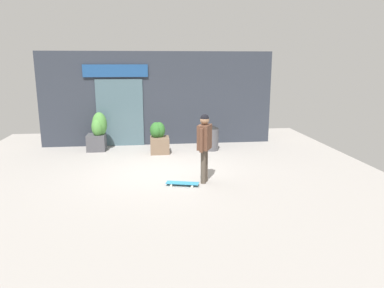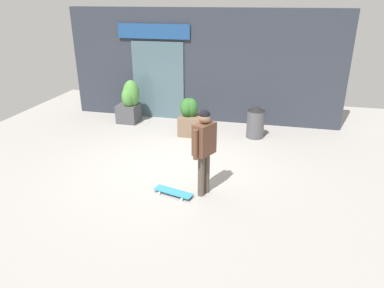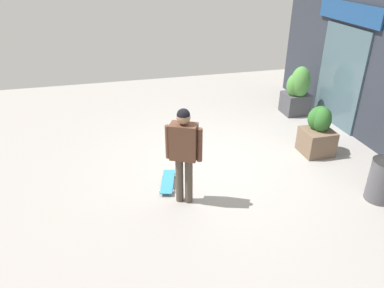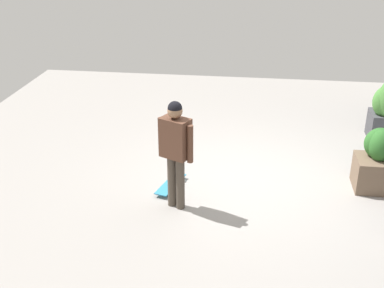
% 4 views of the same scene
% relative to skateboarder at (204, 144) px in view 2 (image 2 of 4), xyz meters
% --- Properties ---
extents(ground_plane, '(12.00, 12.00, 0.00)m').
position_rel_skateboarder_xyz_m(ground_plane, '(-0.99, 1.02, -1.06)').
color(ground_plane, '#9E9993').
extents(building_facade, '(8.23, 0.31, 3.30)m').
position_rel_skateboarder_xyz_m(building_facade, '(-1.04, 4.51, 0.59)').
color(building_facade, '#2D333D').
rests_on(building_facade, ground_plane).
extents(skateboarder, '(0.42, 0.56, 1.72)m').
position_rel_skateboarder_xyz_m(skateboarder, '(0.00, 0.00, 0.00)').
color(skateboarder, '#4C4238').
rests_on(skateboarder, ground_plane).
extents(skateboard, '(0.82, 0.42, 0.08)m').
position_rel_skateboarder_xyz_m(skateboard, '(-0.56, -0.19, -0.99)').
color(skateboard, teal).
rests_on(skateboard, ground_plane).
extents(planter_box_left, '(0.61, 0.62, 1.03)m').
position_rel_skateboarder_xyz_m(planter_box_left, '(-1.03, 3.13, -0.55)').
color(planter_box_left, brown).
rests_on(planter_box_left, ground_plane).
extents(planter_box_right, '(0.68, 0.66, 1.30)m').
position_rel_skateboarder_xyz_m(planter_box_right, '(-3.05, 3.70, -0.43)').
color(planter_box_right, '#47474C').
rests_on(planter_box_right, ground_plane).
extents(trash_bin, '(0.48, 0.48, 0.88)m').
position_rel_skateboarder_xyz_m(trash_bin, '(0.76, 3.30, -0.62)').
color(trash_bin, '#4C4C51').
rests_on(trash_bin, ground_plane).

